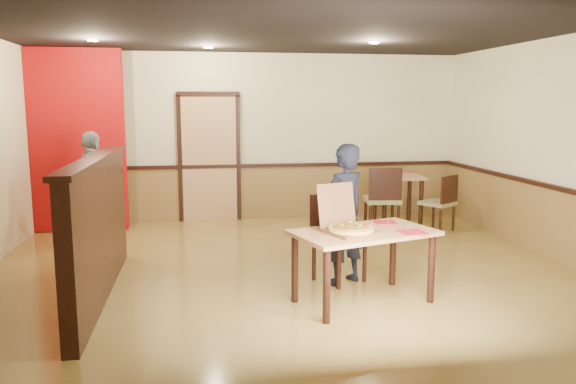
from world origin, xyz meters
The scene contains 25 objects.
floor centered at (0.00, 0.00, 0.00)m, with size 7.00×7.00×0.00m, color #B08E44.
ceiling centered at (0.00, 0.00, 2.80)m, with size 7.00×7.00×0.00m, color black.
wall_back centered at (0.00, 3.50, 1.40)m, with size 7.00×7.00×0.00m, color beige.
wainscot_back centered at (0.00, 3.47, 0.45)m, with size 7.00×0.04×0.90m, color olive.
chair_rail_back centered at (0.00, 3.45, 0.92)m, with size 7.00×0.06×0.06m, color black.
wainscot_right centered at (3.47, 0.00, 0.45)m, with size 0.04×7.00×0.90m, color olive.
chair_rail_right centered at (3.45, 0.00, 0.92)m, with size 0.06×7.00×0.06m, color black.
back_door centered at (-0.80, 3.46, 1.05)m, with size 0.90×0.06×2.10m, color tan.
booth_partition centered at (-2.00, -0.20, 0.74)m, with size 0.20×3.10×1.44m.
red_accent_panel centered at (-2.90, 3.00, 1.40)m, with size 1.60×0.20×2.78m, color #A70B0D.
spot_a centered at (-2.30, 1.80, 2.78)m, with size 0.14×0.14×0.02m, color beige.
spot_b centered at (-0.80, 2.50, 2.78)m, with size 0.14×0.14×0.02m, color beige.
spot_c centered at (1.40, 1.50, 2.78)m, with size 0.14×0.14×0.02m, color beige.
main_table centered at (0.61, -0.80, 0.62)m, with size 1.54×1.16×0.73m.
diner_chair centered at (0.51, -0.04, 0.53)m, with size 0.66×0.66×0.98m.
side_chair_left centered at (1.76, 2.02, 0.57)m, with size 0.58×0.58×1.04m.
side_chair_right centered at (2.71, 2.04, 0.48)m, with size 0.61×0.61×0.89m.
side_table centered at (2.22, 2.65, 0.63)m, with size 0.80×0.80×0.81m.
diner centered at (0.57, -0.18, 0.77)m, with size 0.56×0.37×1.54m, color black.
passerby centered at (-2.47, 2.19, 0.79)m, with size 0.93×0.39×1.59m, color gray.
pizza_box centered at (0.43, -0.86, 0.79)m, with size 0.58×0.63×0.45m.
pizza centered at (0.45, -0.91, 0.78)m, with size 0.44×0.44×0.03m, color #EBBF55.
napkin_near centered at (1.05, -0.96, 0.73)m, with size 0.27×0.27×0.01m.
napkin_far centered at (0.94, -0.47, 0.73)m, with size 0.26×0.26×0.01m.
condiment centered at (2.12, 2.60, 0.88)m, with size 0.05×0.05×0.14m, color #904F1A.
Camera 1 is at (-0.98, -6.00, 1.97)m, focal length 35.00 mm.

